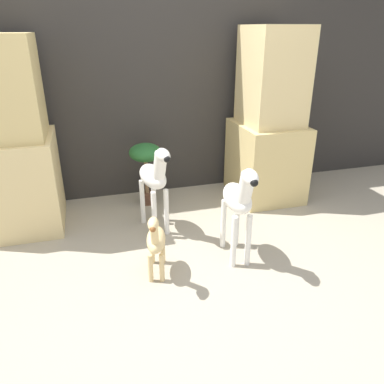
{
  "coord_description": "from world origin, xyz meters",
  "views": [
    {
      "loc": [
        -0.52,
        -1.8,
        1.48
      ],
      "look_at": [
        0.16,
        0.57,
        0.4
      ],
      "focal_mm": 35.0,
      "sensor_mm": 36.0,
      "label": 1
    }
  ],
  "objects_px": {
    "zebra_left": "(155,178)",
    "potted_palm_front": "(146,159)",
    "zebra_right": "(239,200)",
    "giraffe_figurine": "(156,240)"
  },
  "relations": [
    {
      "from": "zebra_left",
      "to": "giraffe_figurine",
      "type": "xyz_separation_m",
      "value": [
        -0.11,
        -0.58,
        -0.19
      ]
    },
    {
      "from": "zebra_left",
      "to": "potted_palm_front",
      "type": "bearing_deg",
      "value": 88.02
    },
    {
      "from": "zebra_left",
      "to": "potted_palm_front",
      "type": "distance_m",
      "value": 0.52
    },
    {
      "from": "zebra_right",
      "to": "zebra_left",
      "type": "distance_m",
      "value": 0.71
    },
    {
      "from": "zebra_right",
      "to": "potted_palm_front",
      "type": "distance_m",
      "value": 1.15
    },
    {
      "from": "potted_palm_front",
      "to": "zebra_right",
      "type": "bearing_deg",
      "value": -67.59
    },
    {
      "from": "zebra_right",
      "to": "potted_palm_front",
      "type": "xyz_separation_m",
      "value": [
        -0.44,
        1.06,
        -0.02
      ]
    },
    {
      "from": "giraffe_figurine",
      "to": "potted_palm_front",
      "type": "height_order",
      "value": "potted_palm_front"
    },
    {
      "from": "zebra_right",
      "to": "zebra_left",
      "type": "relative_size",
      "value": 1.0
    },
    {
      "from": "potted_palm_front",
      "to": "giraffe_figurine",
      "type": "bearing_deg",
      "value": -96.72
    }
  ]
}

